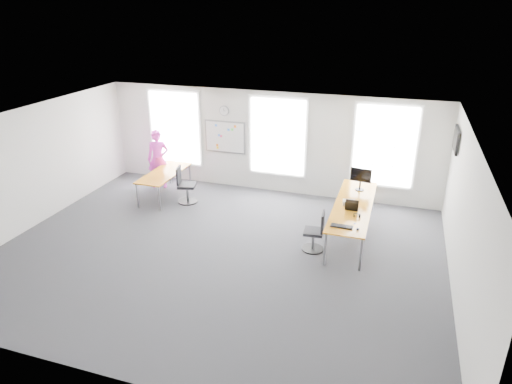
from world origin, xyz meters
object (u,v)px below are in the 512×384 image
(desk_right, at_px, (353,207))
(chair_right, at_px, (316,234))
(person, at_px, (158,159))
(headphones, at_px, (357,215))
(keyboard, at_px, (342,226))
(monitor, at_px, (361,177))
(desk_left, at_px, (164,174))
(chair_left, at_px, (185,187))

(desk_right, bearing_deg, chair_right, -124.16)
(person, xyz_separation_m, headphones, (6.18, -2.04, -0.05))
(desk_right, relative_size, person, 1.85)
(desk_right, distance_m, keyboard, 1.27)
(monitor, bearing_deg, headphones, -77.81)
(desk_left, xyz_separation_m, keyboard, (5.42, -2.01, 0.14))
(chair_left, height_order, monitor, monitor)
(desk_right, xyz_separation_m, monitor, (0.04, 0.97, 0.41))
(person, relative_size, keyboard, 3.76)
(chair_right, xyz_separation_m, chair_left, (-4.07, 1.56, 0.04))
(chair_left, relative_size, monitor, 1.76)
(keyboard, relative_size, headphones, 2.95)
(chair_left, bearing_deg, monitor, -99.84)
(chair_right, relative_size, monitor, 1.59)
(monitor, bearing_deg, desk_left, -169.30)
(keyboard, relative_size, monitor, 0.79)
(chair_right, distance_m, headphones, 1.01)
(person, bearing_deg, chair_left, -52.49)
(desk_left, relative_size, person, 1.13)
(person, relative_size, monitor, 2.99)
(desk_right, bearing_deg, person, 167.32)
(desk_right, height_order, keyboard, keyboard)
(desk_right, distance_m, headphones, 0.70)
(desk_right, xyz_separation_m, desk_left, (-5.52, 0.74, -0.08))
(desk_left, relative_size, chair_left, 1.92)
(person, distance_m, keyboard, 6.49)
(desk_right, height_order, chair_right, chair_right)
(chair_right, bearing_deg, desk_right, 141.23)
(chair_right, distance_m, chair_left, 4.36)
(chair_right, height_order, chair_left, chair_left)
(headphones, bearing_deg, monitor, 92.98)
(headphones, distance_m, monitor, 1.68)
(desk_left, distance_m, headphones, 5.84)
(desk_left, bearing_deg, monitor, 2.32)
(desk_right, distance_m, chair_left, 4.81)
(chair_left, height_order, person, person)
(chair_left, xyz_separation_m, person, (-1.27, 0.82, 0.43))
(headphones, bearing_deg, desk_left, 165.08)
(desk_left, xyz_separation_m, headphones, (5.67, -1.42, 0.17))
(chair_left, bearing_deg, desk_right, -111.37)
(person, xyz_separation_m, keyboard, (5.93, -2.62, -0.08))
(headphones, bearing_deg, chair_left, 165.23)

